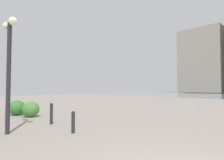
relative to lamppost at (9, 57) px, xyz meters
name	(u,v)px	position (x,y,z in m)	size (l,w,h in m)	color
building_annex	(205,62)	(18.08, -68.42, 8.26)	(13.95, 13.61, 21.67)	#9E9384
lamppost	(9,57)	(0.00, 0.00, 0.00)	(0.98, 0.28, 3.84)	#232328
bollard_near	(73,122)	(-1.40, -1.63, -2.19)	(0.13, 0.13, 0.74)	#232328
bollard_mid	(51,113)	(0.58, -1.84, -2.11)	(0.13, 0.13, 0.89)	#232328
shrub_low	(17,108)	(4.43, -1.70, -2.16)	(0.97, 0.87, 0.82)	#387533
shrub_round	(31,109)	(3.23, -2.00, -2.17)	(0.95, 0.85, 0.81)	#477F38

